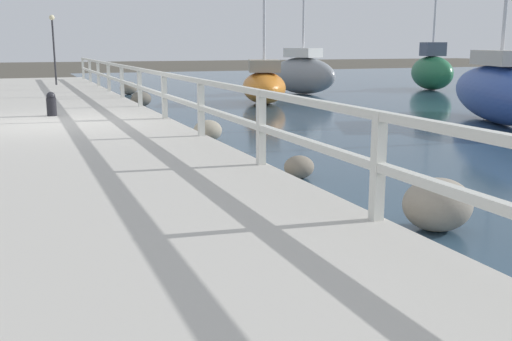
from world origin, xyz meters
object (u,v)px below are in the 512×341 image
(mooring_bollard, at_px, (51,104))
(sailboat_gray, at_px, (303,73))
(dock_lamp, at_px, (53,38))
(sailboat_green, at_px, (432,71))
(sailboat_orange, at_px, (264,84))
(sailboat_blue, at_px, (499,91))

(mooring_bollard, bearing_deg, sailboat_gray, 37.31)
(dock_lamp, relative_size, sailboat_green, 0.48)
(sailboat_orange, bearing_deg, sailboat_green, 37.78)
(sailboat_gray, bearing_deg, sailboat_blue, -109.24)
(sailboat_blue, height_order, sailboat_green, sailboat_blue)
(sailboat_blue, bearing_deg, sailboat_green, 83.30)
(sailboat_blue, distance_m, sailboat_gray, 9.79)
(dock_lamp, xyz_separation_m, sailboat_gray, (8.92, -3.61, -1.33))
(mooring_bollard, bearing_deg, sailboat_blue, -13.21)
(mooring_bollard, height_order, dock_lamp, dock_lamp)
(sailboat_gray, relative_size, sailboat_orange, 1.00)
(dock_lamp, bearing_deg, sailboat_gray, -22.01)
(sailboat_gray, height_order, sailboat_green, sailboat_gray)
(mooring_bollard, height_order, sailboat_orange, sailboat_orange)
(sailboat_orange, bearing_deg, sailboat_blue, -43.93)
(sailboat_blue, height_order, sailboat_orange, sailboat_blue)
(sailboat_orange, bearing_deg, mooring_bollard, -128.25)
(dock_lamp, height_order, sailboat_orange, sailboat_orange)
(sailboat_gray, bearing_deg, sailboat_green, -22.89)
(sailboat_gray, xyz_separation_m, sailboat_orange, (-2.88, -3.05, -0.17))
(sailboat_blue, distance_m, sailboat_green, 11.17)
(sailboat_gray, height_order, sailboat_orange, sailboat_orange)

